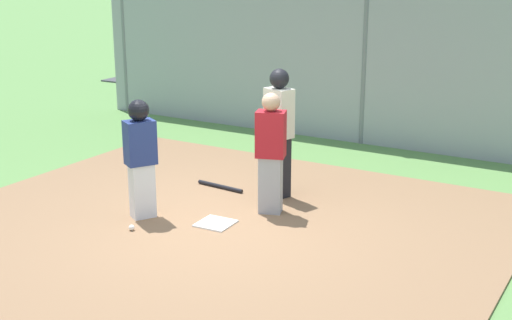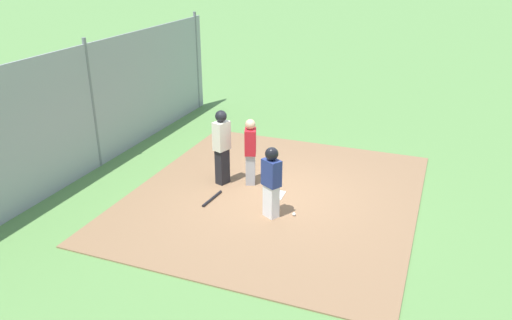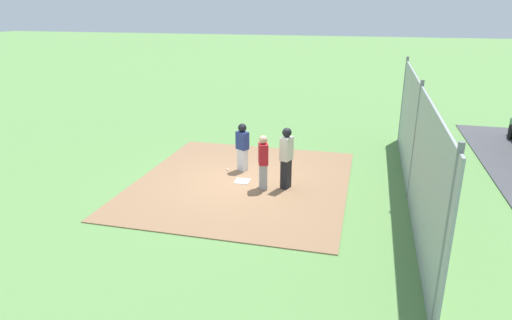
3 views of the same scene
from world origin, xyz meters
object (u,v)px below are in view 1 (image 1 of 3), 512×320
at_px(home_plate, 216,223).
at_px(baseball, 132,228).
at_px(umpire, 279,130).
at_px(catcher, 271,151).
at_px(baseball_bat, 220,186).
at_px(parked_car_green, 248,58).
at_px(parked_car_blue, 339,65).
at_px(runner, 140,152).

height_order(home_plate, baseball, baseball).
relative_size(home_plate, umpire, 0.24).
relative_size(catcher, baseball, 22.10).
height_order(umpire, baseball_bat, umpire).
relative_size(umpire, parked_car_green, 0.43).
height_order(baseball_bat, baseball, baseball).
bearing_deg(baseball_bat, home_plate, -54.20).
bearing_deg(baseball, parked_car_blue, -79.51).
relative_size(catcher, parked_car_green, 0.38).
distance_m(baseball, parked_car_green, 11.84).
xyz_separation_m(home_plate, baseball_bat, (0.75, -1.24, 0.02)).
bearing_deg(parked_car_blue, runner, -83.38).
bearing_deg(catcher, home_plate, -46.37).
relative_size(home_plate, parked_car_green, 0.10).
bearing_deg(catcher, runner, -72.57).
xyz_separation_m(home_plate, parked_car_green, (5.63, -10.07, 0.57)).
distance_m(home_plate, parked_car_blue, 10.53).
height_order(runner, parked_car_blue, runner).
relative_size(baseball, parked_car_green, 0.02).
bearing_deg(parked_car_green, catcher, 127.30).
bearing_deg(parked_car_blue, catcher, -74.56).
distance_m(parked_car_blue, parked_car_green, 2.83).
bearing_deg(baseball_bat, baseball, -86.45).
xyz_separation_m(home_plate, parked_car_blue, (2.80, -10.13, 0.57)).
bearing_deg(baseball_bat, catcher, -18.66).
xyz_separation_m(catcher, baseball_bat, (1.14, -0.49, -0.82)).
bearing_deg(baseball, catcher, -128.62).
bearing_deg(home_plate, baseball, 42.35).
height_order(catcher, runner, catcher).
height_order(runner, parked_car_green, runner).
height_order(home_plate, umpire, umpire).
bearing_deg(parked_car_blue, baseball, -82.83).
bearing_deg(home_plate, catcher, -117.19).
bearing_deg(catcher, baseball, -57.80).
height_order(umpire, parked_car_blue, umpire).
bearing_deg(home_plate, umpire, -96.38).
height_order(home_plate, runner, runner).
height_order(home_plate, baseball_bat, baseball_bat).
distance_m(catcher, umpire, 0.69).
height_order(runner, baseball_bat, runner).
distance_m(baseball, parked_car_blue, 11.05).
bearing_deg(home_plate, runner, 14.94).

